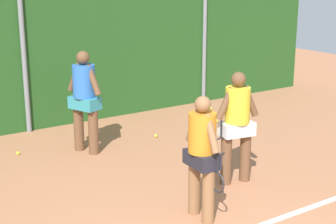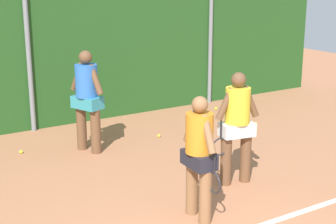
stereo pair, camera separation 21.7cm
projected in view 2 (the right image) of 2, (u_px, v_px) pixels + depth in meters
ground_plane at (149, 222)px, 6.74m from camera, size 27.60×27.60×0.00m
hedge_fence_backdrop at (26, 52)px, 10.37m from camera, size 15.71×0.25×3.24m
fence_post_center at (28, 46)px, 10.19m from camera, size 0.10×0.10×3.53m
fence_post_right at (211, 32)px, 12.51m from camera, size 0.10×0.10×3.53m
player_foreground_near at (199, 152)px, 6.61m from camera, size 0.36×0.79×1.68m
player_midcourt at (237, 122)px, 7.75m from camera, size 0.81×0.39×1.76m
player_backcourt_far at (87, 96)px, 9.16m from camera, size 0.49×0.74×1.86m
tennis_ball_0 at (216, 109)px, 12.25m from camera, size 0.07×0.07×0.07m
tennis_ball_2 at (159, 136)px, 10.21m from camera, size 0.07×0.07×0.07m
tennis_ball_3 at (221, 121)px, 11.20m from camera, size 0.07×0.07×0.07m
tennis_ball_10 at (256, 124)px, 11.02m from camera, size 0.07×0.07×0.07m
tennis_ball_12 at (21, 152)px, 9.29m from camera, size 0.07×0.07×0.07m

